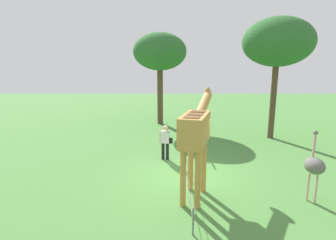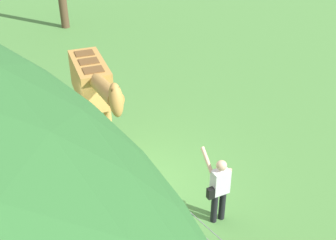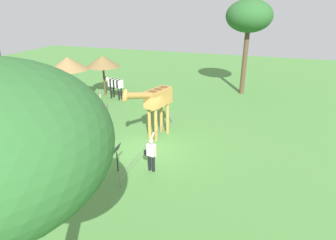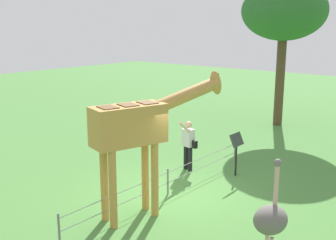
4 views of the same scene
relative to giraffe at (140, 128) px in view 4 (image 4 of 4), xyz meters
The scene contains 7 objects.
ground_plane 2.55m from the giraffe, ahead, with size 60.00×60.00×0.00m, color #4C843D.
giraffe is the anchor object (origin of this frame).
visitor 3.64m from the giraffe, 17.42° to the left, with size 0.71×0.59×1.68m.
ostrich 3.72m from the giraffe, 97.61° to the right, with size 0.70×0.56×2.25m.
tree_northeast 11.22m from the giraffe, ahead, with size 3.68×3.68×6.37m.
info_sign 4.00m from the giraffe, ahead, with size 0.56×0.21×1.32m.
wire_fence 2.23m from the giraffe, 11.04° to the left, with size 7.05×0.05×0.75m.
Camera 4 is at (-8.04, -6.54, 4.48)m, focal length 44.20 mm.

